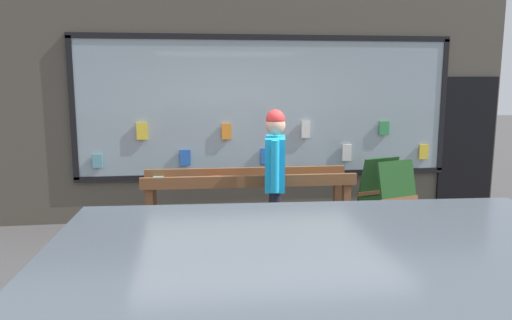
# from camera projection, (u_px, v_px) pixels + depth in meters

# --- Properties ---
(ground_plane) EXTENTS (40.00, 40.00, 0.00)m
(ground_plane) POSITION_uv_depth(u_px,v_px,m) (261.00, 277.00, 5.30)
(ground_plane) COLOR #474444
(shopfront_facade) EXTENTS (8.20, 0.29, 3.58)m
(shopfront_facade) POSITION_uv_depth(u_px,v_px,m) (242.00, 99.00, 7.34)
(shopfront_facade) COLOR #4C473D
(shopfront_facade) RESTS_ON ground_plane
(display_table_main) EXTENTS (2.63, 0.66, 0.93)m
(display_table_main) POSITION_uv_depth(u_px,v_px,m) (248.00, 186.00, 6.26)
(display_table_main) COLOR brown
(display_table_main) RESTS_ON ground_plane
(person_browsing) EXTENTS (0.30, 0.67, 1.74)m
(person_browsing) POSITION_uv_depth(u_px,v_px,m) (275.00, 172.00, 5.66)
(person_browsing) COLOR black
(person_browsing) RESTS_ON ground_plane
(small_dog) EXTENTS (0.30, 0.58, 0.40)m
(small_dog) POSITION_uv_depth(u_px,v_px,m) (237.00, 246.00, 5.48)
(small_dog) COLOR white
(small_dog) RESTS_ON ground_plane
(sandwich_board_sign) EXTENTS (0.77, 0.88, 1.00)m
(sandwich_board_sign) POSITION_uv_depth(u_px,v_px,m) (387.00, 196.00, 6.75)
(sandwich_board_sign) COLOR #193F19
(sandwich_board_sign) RESTS_ON ground_plane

